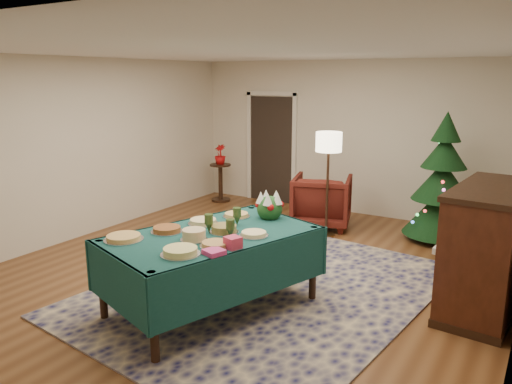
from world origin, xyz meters
The scene contains 25 objects.
room_shell centered at (0.00, 0.00, 1.35)m, with size 7.00×7.00×7.00m.
doorway centered at (-1.60, 3.48, 1.10)m, with size 1.08×0.04×2.16m.
rug centered at (0.48, -0.25, 0.01)m, with size 3.20×4.20×0.02m, color #131447.
buffet_table centered at (0.21, -0.96, 0.67)m, with size 1.88×2.44×0.84m.
platter_0 centered at (-0.40, -1.59, 0.86)m, with size 0.39×0.39×0.05m.
platter_1 centered at (0.35, -1.62, 0.87)m, with size 0.36×0.36×0.07m.
platter_2 centered at (-0.21, -1.17, 0.87)m, with size 0.33×0.33×0.06m.
platter_3 centered at (0.20, -1.23, 0.89)m, with size 0.27×0.27×0.11m.
platter_4 centered at (0.49, -1.27, 0.86)m, with size 0.30×0.30×0.05m.
platter_5 centered at (-0.06, -0.74, 0.87)m, with size 0.33×0.33×0.06m.
platter_6 centered at (0.31, -0.87, 0.88)m, with size 0.30×0.30×0.08m.
platter_7 centered at (0.63, -0.81, 0.86)m, with size 0.29×0.29×0.05m.
platter_8 centered at (0.09, -0.31, 0.86)m, with size 0.31×0.31×0.05m.
goblet_0 centered at (0.28, -0.58, 0.94)m, with size 0.09×0.09×0.20m.
goblet_1 centered at (0.47, -0.99, 0.94)m, with size 0.09×0.09×0.20m.
goblet_2 centered at (0.18, -0.95, 0.94)m, with size 0.09×0.09×0.20m.
napkin_stack centered at (0.60, -1.45, 0.86)m, with size 0.17×0.17×0.04m, color #D93C8B.
gift_box centered at (0.66, -1.22, 0.90)m, with size 0.13×0.13×0.11m, color #CE395C.
centerpiece centered at (0.44, -0.16, 0.99)m, with size 0.30×0.30×0.35m.
armchair centered at (-0.05, 2.43, 0.47)m, with size 0.91×0.85×0.93m, color #4D1610.
floor_lamp centered at (0.24, 1.97, 1.37)m, with size 0.39×0.39×1.61m.
side_table centered at (-2.45, 2.96, 0.36)m, with size 0.41×0.41×0.74m.
potted_plant centered at (-2.45, 2.96, 0.85)m, with size 0.22×0.38×0.22m, color #B80D0E.
christmas_tree centered at (1.76, 2.67, 0.87)m, with size 1.12×1.12×1.93m.
piano centered at (2.66, 0.54, 0.65)m, with size 0.85×1.59×1.33m.
Camera 1 is at (3.14, -4.90, 2.41)m, focal length 35.00 mm.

